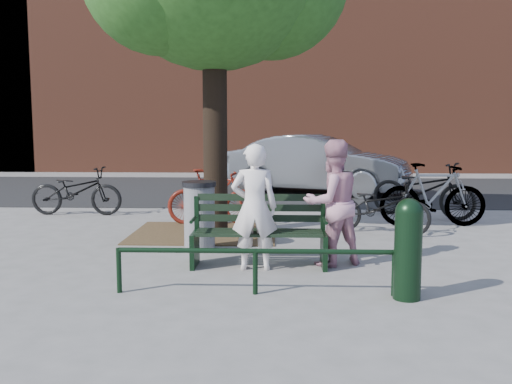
{
  "coord_description": "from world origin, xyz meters",
  "views": [
    {
      "loc": [
        0.24,
        -7.24,
        1.86
      ],
      "look_at": [
        -0.08,
        1.0,
        0.86
      ],
      "focal_mm": 40.0,
      "sensor_mm": 36.0,
      "label": 1
    }
  ],
  "objects_px": {
    "person_right": "(332,203)",
    "bollard": "(408,245)",
    "person_left": "(254,207)",
    "bicycle_c": "(378,207)",
    "parked_car": "(318,164)",
    "park_bench": "(259,229)",
    "litter_bin": "(199,216)"
  },
  "relations": [
    {
      "from": "person_right",
      "to": "bollard",
      "type": "xyz_separation_m",
      "value": [
        0.66,
        -1.46,
        -0.25
      ]
    },
    {
      "from": "person_left",
      "to": "bollard",
      "type": "relative_size",
      "value": 1.49
    },
    {
      "from": "bicycle_c",
      "to": "parked_car",
      "type": "xyz_separation_m",
      "value": [
        -0.64,
        5.44,
        0.32
      ]
    },
    {
      "from": "park_bench",
      "to": "parked_car",
      "type": "height_order",
      "value": "parked_car"
    },
    {
      "from": "park_bench",
      "to": "bicycle_c",
      "type": "distance_m",
      "value": 2.96
    },
    {
      "from": "person_left",
      "to": "bollard",
      "type": "xyz_separation_m",
      "value": [
        1.67,
        -1.18,
        -0.22
      ]
    },
    {
      "from": "person_left",
      "to": "litter_bin",
      "type": "xyz_separation_m",
      "value": [
        -0.85,
        1.07,
        -0.29
      ]
    },
    {
      "from": "person_left",
      "to": "bicycle_c",
      "type": "distance_m",
      "value": 3.18
    },
    {
      "from": "park_bench",
      "to": "bicycle_c",
      "type": "bearing_deg",
      "value": 49.24
    },
    {
      "from": "person_left",
      "to": "bicycle_c",
      "type": "xyz_separation_m",
      "value": [
        1.99,
        2.45,
        -0.34
      ]
    },
    {
      "from": "bollard",
      "to": "bicycle_c",
      "type": "relative_size",
      "value": 0.62
    },
    {
      "from": "person_right",
      "to": "parked_car",
      "type": "bearing_deg",
      "value": -117.95
    },
    {
      "from": "park_bench",
      "to": "person_left",
      "type": "distance_m",
      "value": 0.39
    },
    {
      "from": "litter_bin",
      "to": "bollard",
      "type": "bearing_deg",
      "value": -41.77
    },
    {
      "from": "person_right",
      "to": "park_bench",
      "type": "bearing_deg",
      "value": -21.12
    },
    {
      "from": "park_bench",
      "to": "bicycle_c",
      "type": "xyz_separation_m",
      "value": [
        1.93,
        2.24,
        -0.02
      ]
    },
    {
      "from": "litter_bin",
      "to": "bicycle_c",
      "type": "bearing_deg",
      "value": 25.95
    },
    {
      "from": "bicycle_c",
      "to": "parked_car",
      "type": "bearing_deg",
      "value": 28.71
    },
    {
      "from": "parked_car",
      "to": "park_bench",
      "type": "bearing_deg",
      "value": -169.97
    },
    {
      "from": "litter_bin",
      "to": "park_bench",
      "type": "bearing_deg",
      "value": -43.67
    },
    {
      "from": "park_bench",
      "to": "litter_bin",
      "type": "distance_m",
      "value": 1.25
    },
    {
      "from": "bollard",
      "to": "litter_bin",
      "type": "bearing_deg",
      "value": 138.23
    },
    {
      "from": "person_left",
      "to": "parked_car",
      "type": "relative_size",
      "value": 0.34
    },
    {
      "from": "park_bench",
      "to": "person_left",
      "type": "relative_size",
      "value": 1.08
    },
    {
      "from": "parked_car",
      "to": "bicycle_c",
      "type": "bearing_deg",
      "value": -153.68
    },
    {
      "from": "park_bench",
      "to": "parked_car",
      "type": "bearing_deg",
      "value": 80.47
    },
    {
      "from": "person_right",
      "to": "litter_bin",
      "type": "height_order",
      "value": "person_right"
    },
    {
      "from": "parked_car",
      "to": "person_right",
      "type": "bearing_deg",
      "value": -163.0
    },
    {
      "from": "person_left",
      "to": "park_bench",
      "type": "bearing_deg",
      "value": -106.55
    },
    {
      "from": "park_bench",
      "to": "person_right",
      "type": "distance_m",
      "value": 1.01
    },
    {
      "from": "person_left",
      "to": "person_right",
      "type": "bearing_deg",
      "value": -166.18
    },
    {
      "from": "person_left",
      "to": "person_right",
      "type": "xyz_separation_m",
      "value": [
        1.01,
        0.28,
        0.02
      ]
    }
  ]
}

